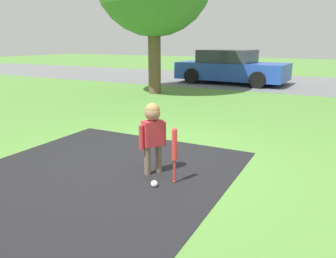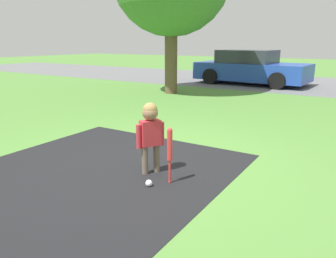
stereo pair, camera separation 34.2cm
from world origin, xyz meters
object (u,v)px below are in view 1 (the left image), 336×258
sports_ball (154,184)px  parked_car (231,68)px  child (153,129)px  baseball_bat (174,148)px

sports_ball → parked_car: size_ratio=0.02×
child → sports_ball: 0.67m
baseball_bat → sports_ball: baseball_bat is taller
sports_ball → parked_car: bearing=102.0°
sports_ball → parked_car: parked_car is taller
baseball_bat → sports_ball: 0.46m
sports_ball → baseball_bat: bearing=53.2°
child → sports_ball: bearing=-115.9°
child → sports_ball: (0.21, -0.34, -0.54)m
parked_car → child: bearing=-75.2°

